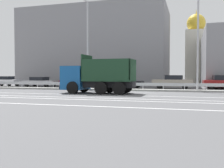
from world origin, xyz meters
TOP-DOWN VIEW (x-y plane):
  - ground_plane at (0.00, 0.00)m, footprint 320.00×320.00m
  - lane_strip_0 at (-2.91, -3.92)m, footprint 62.82×0.16m
  - lane_strip_1 at (-2.91, -6.50)m, footprint 62.82×0.16m
  - lane_strip_2 at (-2.91, -7.87)m, footprint 62.82×0.16m
  - lane_strip_3 at (-2.91, -11.07)m, footprint 62.82×0.16m
  - median_island at (0.00, 2.24)m, footprint 34.55×1.10m
  - median_guardrail at (-0.00, 3.36)m, footprint 62.82×0.09m
  - dump_truck at (-3.69, -2.11)m, footprint 6.39×2.78m
  - median_road_sign at (-6.86, 2.24)m, footprint 0.72×0.16m
  - street_lamp_1 at (-5.65, 2.01)m, footprint 0.71×1.99m
  - street_lamp_2 at (5.32, 2.09)m, footprint 0.71×1.96m
  - parked_car_1 at (-20.34, 7.73)m, footprint 4.36×1.96m
  - parked_car_2 at (-14.57, 7.40)m, footprint 4.84×2.12m
  - parked_car_3 at (-8.99, 7.32)m, footprint 4.53×1.92m
  - parked_car_4 at (-2.82, 7.15)m, footprint 4.44×2.15m
  - parked_car_5 at (2.81, 7.24)m, footprint 4.59×1.97m
  - parked_car_6 at (8.13, 7.60)m, footprint 4.28×2.18m
  - background_building_0 at (-10.35, 18.13)m, footprint 23.27×12.12m
  - church_tower at (5.70, 25.08)m, footprint 3.60×3.60m

SIDE VIEW (x-z plane):
  - ground_plane at x=0.00m, z-range 0.00..0.00m
  - lane_strip_0 at x=-2.91m, z-range 0.00..0.01m
  - lane_strip_1 at x=-2.91m, z-range 0.00..0.01m
  - lane_strip_2 at x=-2.91m, z-range 0.00..0.01m
  - lane_strip_3 at x=-2.91m, z-range 0.00..0.01m
  - median_island at x=0.00m, z-range 0.00..0.18m
  - median_guardrail at x=0.00m, z-range 0.18..0.96m
  - parked_car_4 at x=-2.82m, z-range 0.03..1.31m
  - parked_car_2 at x=-14.57m, z-range 0.02..1.34m
  - parked_car_3 at x=-8.99m, z-range 0.02..1.38m
  - parked_car_1 at x=-20.34m, z-range 0.02..1.42m
  - parked_car_6 at x=8.13m, z-range 0.00..1.56m
  - parked_car_5 at x=2.81m, z-range 0.01..1.56m
  - median_road_sign at x=-6.86m, z-range 0.06..2.35m
  - dump_truck at x=-3.69m, z-range -0.43..2.89m
  - street_lamp_1 at x=-5.65m, z-range 0.46..9.76m
  - street_lamp_2 at x=5.32m, z-range 0.47..11.27m
  - church_tower at x=5.70m, z-range -0.58..12.58m
  - background_building_0 at x=-10.35m, z-range 0.00..12.17m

